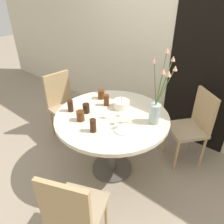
# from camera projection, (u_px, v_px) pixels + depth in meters

# --- Properties ---
(ground_plane) EXTENTS (16.00, 16.00, 0.00)m
(ground_plane) POSITION_uv_depth(u_px,v_px,m) (112.00, 168.00, 2.70)
(ground_plane) COLOR gray
(wall_back) EXTENTS (8.00, 0.05, 2.60)m
(wall_back) POSITION_uv_depth(u_px,v_px,m) (171.00, 43.00, 2.80)
(wall_back) COLOR beige
(wall_back) RESTS_ON ground_plane
(doorway_panel) EXTENTS (0.90, 0.01, 2.05)m
(doorway_panel) POSITION_uv_depth(u_px,v_px,m) (203.00, 73.00, 2.65)
(doorway_panel) COLOR black
(doorway_panel) RESTS_ON ground_plane
(dining_table) EXTENTS (1.21, 1.21, 0.77)m
(dining_table) POSITION_uv_depth(u_px,v_px,m) (112.00, 126.00, 2.37)
(dining_table) COLOR beige
(dining_table) RESTS_ON ground_plane
(chair_left_flank) EXTENTS (0.56, 0.56, 0.93)m
(chair_left_flank) POSITION_uv_depth(u_px,v_px,m) (193.00, 124.00, 2.59)
(chair_left_flank) COLOR #9E896B
(chair_left_flank) RESTS_ON ground_plane
(chair_near_front) EXTENTS (0.45, 0.45, 0.93)m
(chair_near_front) POSITION_uv_depth(u_px,v_px,m) (63.00, 102.00, 3.04)
(chair_near_front) COLOR #9E896B
(chair_near_front) RESTS_ON ground_plane
(chair_far_back) EXTENTS (0.52, 0.52, 0.93)m
(chair_far_back) POSITION_uv_depth(u_px,v_px,m) (73.00, 211.00, 1.62)
(chair_far_back) COLOR #9E896B
(chair_far_back) RESTS_ON ground_plane
(birthday_cake) EXTENTS (0.18, 0.18, 0.13)m
(birthday_cake) POSITION_uv_depth(u_px,v_px,m) (121.00, 104.00, 2.41)
(birthday_cake) COLOR white
(birthday_cake) RESTS_ON dining_table
(flower_vase) EXTENTS (0.23, 0.27, 0.73)m
(flower_vase) POSITION_uv_depth(u_px,v_px,m) (157.00, 105.00, 2.08)
(flower_vase) COLOR #9EB2AD
(flower_vase) RESTS_ON dining_table
(side_plate) EXTENTS (0.18, 0.18, 0.01)m
(side_plate) POSITION_uv_depth(u_px,v_px,m) (124.00, 130.00, 2.07)
(side_plate) COLOR silver
(side_plate) RESTS_ON dining_table
(drink_glass_0) EXTENTS (0.07, 0.07, 0.10)m
(drink_glass_0) POSITION_uv_depth(u_px,v_px,m) (86.00, 108.00, 2.32)
(drink_glass_0) COLOR black
(drink_glass_0) RESTS_ON dining_table
(drink_glass_1) EXTENTS (0.06, 0.06, 0.13)m
(drink_glass_1) POSITION_uv_depth(u_px,v_px,m) (70.00, 106.00, 2.34)
(drink_glass_1) COLOR #33190C
(drink_glass_1) RESTS_ON dining_table
(drink_glass_2) EXTENTS (0.08, 0.08, 0.11)m
(drink_glass_2) POSITION_uv_depth(u_px,v_px,m) (101.00, 94.00, 2.59)
(drink_glass_2) COLOR #51280F
(drink_glass_2) RESTS_ON dining_table
(drink_glass_3) EXTENTS (0.08, 0.08, 0.11)m
(drink_glass_3) POSITION_uv_depth(u_px,v_px,m) (80.00, 116.00, 2.19)
(drink_glass_3) COLOR #51280F
(drink_glass_3) RESTS_ON dining_table
(drink_glass_4) EXTENTS (0.06, 0.06, 0.13)m
(drink_glass_4) POSITION_uv_depth(u_px,v_px,m) (106.00, 100.00, 2.45)
(drink_glass_4) COLOR #51280F
(drink_glass_4) RESTS_ON dining_table
(drink_glass_5) EXTENTS (0.06, 0.06, 0.13)m
(drink_glass_5) POSITION_uv_depth(u_px,v_px,m) (93.00, 125.00, 2.02)
(drink_glass_5) COLOR #33190C
(drink_glass_5) RESTS_ON dining_table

